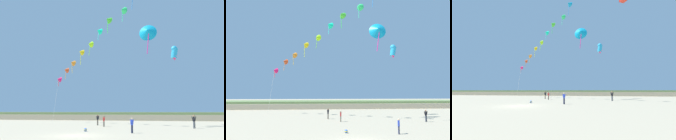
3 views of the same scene
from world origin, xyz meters
The scene contains 9 objects.
dune_ridge centered at (0.00, 40.83, 0.95)m, with size 120.00×13.03×1.91m.
person_near_left centered at (4.79, 3.37, 0.89)m, with size 0.40×0.47×1.54m.
person_near_right centered at (11.98, 11.24, 1.00)m, with size 0.61×0.24×1.73m.
person_mid_center centered at (-1.86, 15.64, 0.95)m, with size 0.38×0.52×1.64m.
person_far_left centered at (-0.16, 12.50, 0.87)m, with size 0.31×0.50×1.51m.
kite_banner_string centered at (2.54, 12.10, 17.59)m, with size 31.61×24.91×26.79m.
large_kite_low_lead centered at (6.28, 14.71, 14.52)m, with size 2.93×1.75×5.06m.
large_kite_mid_trail centered at (10.59, 19.54, 12.08)m, with size 1.37×1.14×2.60m.
beach_ball centered at (-0.44, 4.39, 0.18)m, with size 0.36×0.36×0.36m.
Camera 2 is at (-3.16, -16.62, 4.12)m, focal length 32.00 mm.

